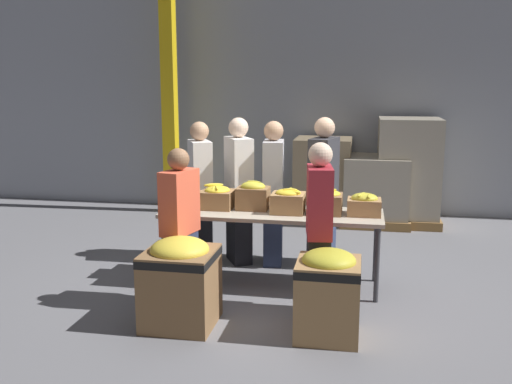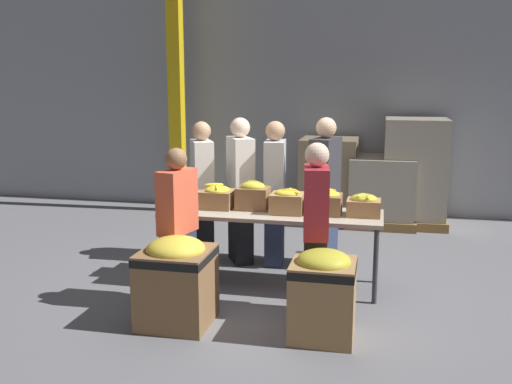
% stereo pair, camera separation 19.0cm
% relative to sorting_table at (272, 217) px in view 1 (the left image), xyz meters
% --- Properties ---
extents(ground_plane, '(30.00, 30.00, 0.00)m').
position_rel_sorting_table_xyz_m(ground_plane, '(0.00, 0.00, -0.74)').
color(ground_plane, slate).
extents(wall_back, '(16.00, 0.08, 4.00)m').
position_rel_sorting_table_xyz_m(wall_back, '(0.00, 3.73, 1.26)').
color(wall_back, '#9399A3').
rests_on(wall_back, ground_plane).
extents(sorting_table, '(2.31, 0.73, 0.80)m').
position_rel_sorting_table_xyz_m(sorting_table, '(0.00, 0.00, 0.00)').
color(sorting_table, '#B2A893').
rests_on(sorting_table, ground_plane).
extents(banana_box_0, '(0.34, 0.33, 0.24)m').
position_rel_sorting_table_xyz_m(banana_box_0, '(-0.97, 0.01, 0.17)').
color(banana_box_0, tan).
rests_on(banana_box_0, sorting_table).
extents(banana_box_1, '(0.35, 0.33, 0.26)m').
position_rel_sorting_table_xyz_m(banana_box_1, '(-0.61, 0.06, 0.19)').
color(banana_box_1, olive).
rests_on(banana_box_1, sorting_table).
extents(banana_box_2, '(0.34, 0.28, 0.31)m').
position_rel_sorting_table_xyz_m(banana_box_2, '(-0.22, 0.09, 0.21)').
color(banana_box_2, olive).
rests_on(banana_box_2, sorting_table).
extents(banana_box_3, '(0.34, 0.32, 0.27)m').
position_rel_sorting_table_xyz_m(banana_box_3, '(0.17, -0.01, 0.19)').
color(banana_box_3, '#A37A4C').
rests_on(banana_box_3, sorting_table).
extents(banana_box_4, '(0.34, 0.33, 0.27)m').
position_rel_sorting_table_xyz_m(banana_box_4, '(0.56, 0.03, 0.19)').
color(banana_box_4, olive).
rests_on(banana_box_4, sorting_table).
extents(banana_box_5, '(0.34, 0.29, 0.24)m').
position_rel_sorting_table_xyz_m(banana_box_5, '(0.95, 0.03, 0.18)').
color(banana_box_5, '#A37A4C').
rests_on(banana_box_5, sorting_table).
extents(volunteer_0, '(0.28, 0.48, 1.71)m').
position_rel_sorting_table_xyz_m(volunteer_0, '(-0.10, 0.73, 0.10)').
color(volunteer_0, '#2D3856').
rests_on(volunteer_0, ground_plane).
extents(volunteer_1, '(0.28, 0.46, 1.63)m').
position_rel_sorting_table_xyz_m(volunteer_1, '(0.55, -0.75, 0.06)').
color(volunteer_1, black).
rests_on(volunteer_1, ground_plane).
extents(volunteer_2, '(0.34, 0.51, 1.76)m').
position_rel_sorting_table_xyz_m(volunteer_2, '(0.48, 0.75, 0.13)').
color(volunteer_2, '#2D3856').
rests_on(volunteer_2, ground_plane).
extents(volunteer_3, '(0.43, 0.52, 1.74)m').
position_rel_sorting_table_xyz_m(volunteer_3, '(-0.51, 0.72, 0.12)').
color(volunteer_3, black).
rests_on(volunteer_3, ground_plane).
extents(volunteer_4, '(0.40, 0.51, 1.69)m').
position_rel_sorting_table_xyz_m(volunteer_4, '(-0.98, 0.70, 0.10)').
color(volunteer_4, black).
rests_on(volunteer_4, ground_plane).
extents(volunteer_5, '(0.30, 0.45, 1.55)m').
position_rel_sorting_table_xyz_m(volunteer_5, '(-0.76, -0.76, 0.03)').
color(volunteer_5, '#2D3856').
rests_on(volunteer_5, ground_plane).
extents(donation_bin_0, '(0.62, 0.62, 0.81)m').
position_rel_sorting_table_xyz_m(donation_bin_0, '(-0.64, -1.17, -0.32)').
color(donation_bin_0, olive).
rests_on(donation_bin_0, ground_plane).
extents(donation_bin_1, '(0.54, 0.54, 0.77)m').
position_rel_sorting_table_xyz_m(donation_bin_1, '(0.67, -1.17, -0.33)').
color(donation_bin_1, '#A37A4C').
rests_on(donation_bin_1, ground_plane).
extents(support_pillar, '(0.22, 0.22, 4.00)m').
position_rel_sorting_table_xyz_m(support_pillar, '(-2.20, 3.18, 1.26)').
color(support_pillar, yellow).
rests_on(support_pillar, ground_plane).
extents(pallet_stack_0, '(1.03, 1.03, 1.03)m').
position_rel_sorting_table_xyz_m(pallet_stack_0, '(1.13, 2.98, -0.24)').
color(pallet_stack_0, olive).
rests_on(pallet_stack_0, ground_plane).
extents(pallet_stack_1, '(0.99, 0.99, 1.61)m').
position_rel_sorting_table_xyz_m(pallet_stack_1, '(1.61, 3.07, 0.05)').
color(pallet_stack_1, olive).
rests_on(pallet_stack_1, ground_plane).
extents(pallet_stack_2, '(0.94, 0.94, 1.28)m').
position_rel_sorting_table_xyz_m(pallet_stack_2, '(0.31, 3.14, -0.11)').
color(pallet_stack_2, olive).
rests_on(pallet_stack_2, ground_plane).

